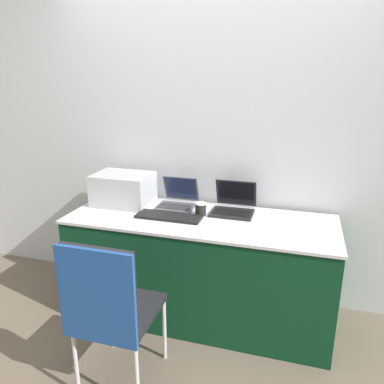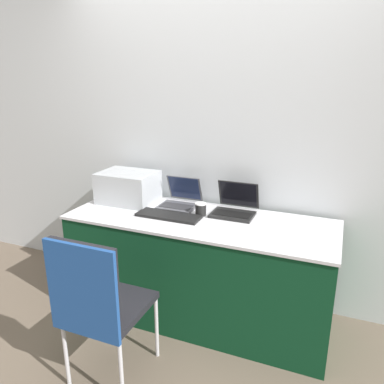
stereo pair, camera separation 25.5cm
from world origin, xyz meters
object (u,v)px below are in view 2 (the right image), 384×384
(laptop_left, at_px, (180,200))
(coffee_cup, at_px, (201,209))
(external_keyboard, at_px, (168,216))
(printer, at_px, (128,186))
(chair, at_px, (96,299))
(laptop_right, at_px, (235,207))

(laptop_left, relative_size, coffee_cup, 3.26)
(laptop_left, height_order, external_keyboard, laptop_left)
(printer, distance_m, external_keyboard, 0.50)
(coffee_cup, bearing_deg, printer, 174.34)
(external_keyboard, bearing_deg, chair, -94.19)
(laptop_right, relative_size, external_keyboard, 0.65)
(printer, bearing_deg, chair, -68.64)
(external_keyboard, height_order, chair, chair)
(laptop_left, relative_size, chair, 0.31)
(coffee_cup, distance_m, chair, 1.00)
(printer, bearing_deg, external_keyboard, -22.67)
(printer, xyz_separation_m, chair, (0.39, -1.00, -0.34))
(printer, height_order, coffee_cup, printer)
(laptop_left, xyz_separation_m, external_keyboard, (0.02, -0.25, -0.04))
(printer, xyz_separation_m, laptop_left, (0.43, 0.07, -0.08))
(laptop_left, distance_m, laptop_right, 0.45)
(laptop_left, bearing_deg, printer, -171.10)
(laptop_right, distance_m, external_keyboard, 0.49)
(laptop_left, bearing_deg, external_keyboard, -84.89)
(printer, xyz_separation_m, coffee_cup, (0.65, -0.06, -0.09))
(laptop_right, relative_size, chair, 0.32)
(laptop_left, xyz_separation_m, coffee_cup, (0.23, -0.13, -0.00))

